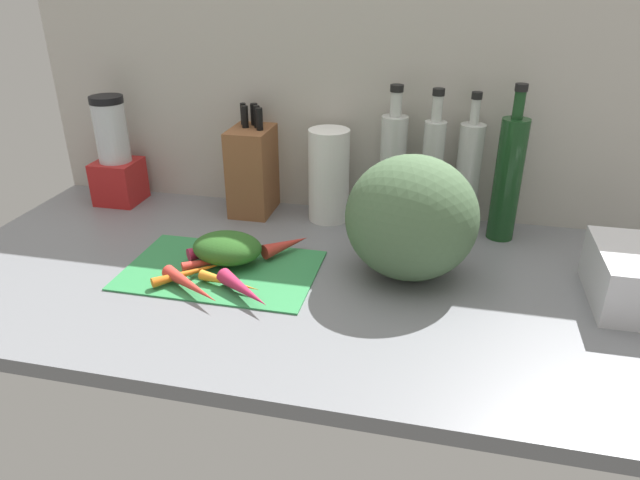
# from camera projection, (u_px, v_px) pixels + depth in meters

# --- Properties ---
(ground_plane) EXTENTS (1.70, 0.80, 0.03)m
(ground_plane) POSITION_uv_depth(u_px,v_px,m) (325.00, 281.00, 1.22)
(ground_plane) COLOR slate
(wall_back) EXTENTS (1.70, 0.03, 0.60)m
(wall_back) POSITION_uv_depth(u_px,v_px,m) (358.00, 96.00, 1.42)
(wall_back) COLOR #BCB7AD
(wall_back) RESTS_ON ground_plane
(cutting_board) EXTENTS (0.41, 0.26, 0.01)m
(cutting_board) POSITION_uv_depth(u_px,v_px,m) (221.00, 269.00, 1.23)
(cutting_board) COLOR #338C4C
(cutting_board) RESTS_ON ground_plane
(carrot_0) EXTENTS (0.14, 0.05, 0.02)m
(carrot_0) POSITION_uv_depth(u_px,v_px,m) (230.00, 282.00, 1.15)
(carrot_0) COLOR orange
(carrot_0) RESTS_ON cutting_board
(carrot_1) EXTENTS (0.11, 0.11, 0.03)m
(carrot_1) POSITION_uv_depth(u_px,v_px,m) (214.00, 249.00, 1.27)
(carrot_1) COLOR #B2264C
(carrot_1) RESTS_ON cutting_board
(carrot_2) EXTENTS (0.14, 0.11, 0.02)m
(carrot_2) POSITION_uv_depth(u_px,v_px,m) (218.00, 260.00, 1.24)
(carrot_2) COLOR red
(carrot_2) RESTS_ON cutting_board
(carrot_3) EXTENTS (0.14, 0.12, 0.03)m
(carrot_3) POSITION_uv_depth(u_px,v_px,m) (244.00, 290.00, 1.11)
(carrot_3) COLOR #B2264C
(carrot_3) RESTS_ON cutting_board
(carrot_4) EXTENTS (0.10, 0.11, 0.03)m
(carrot_4) POSITION_uv_depth(u_px,v_px,m) (286.00, 245.00, 1.29)
(carrot_4) COLOR red
(carrot_4) RESTS_ON cutting_board
(carrot_5) EXTENTS (0.14, 0.14, 0.02)m
(carrot_5) POSITION_uv_depth(u_px,v_px,m) (193.00, 272.00, 1.19)
(carrot_5) COLOR orange
(carrot_5) RESTS_ON cutting_board
(carrot_6) EXTENTS (0.16, 0.11, 0.03)m
(carrot_6) POSITION_uv_depth(u_px,v_px,m) (191.00, 286.00, 1.13)
(carrot_6) COLOR red
(carrot_6) RESTS_ON cutting_board
(carrot_greens_pile) EXTENTS (0.15, 0.12, 0.06)m
(carrot_greens_pile) POSITION_uv_depth(u_px,v_px,m) (228.00, 247.00, 1.24)
(carrot_greens_pile) COLOR #2D6023
(carrot_greens_pile) RESTS_ON cutting_board
(winter_squash) EXTENTS (0.27, 0.25, 0.26)m
(winter_squash) POSITION_uv_depth(u_px,v_px,m) (411.00, 218.00, 1.16)
(winter_squash) COLOR #4C6B47
(winter_squash) RESTS_ON ground_plane
(knife_block) EXTENTS (0.10, 0.16, 0.28)m
(knife_block) POSITION_uv_depth(u_px,v_px,m) (254.00, 169.00, 1.49)
(knife_block) COLOR brown
(knife_block) RESTS_ON ground_plane
(blender_appliance) EXTENTS (0.11, 0.11, 0.29)m
(blender_appliance) POSITION_uv_depth(u_px,v_px,m) (115.00, 158.00, 1.54)
(blender_appliance) COLOR red
(blender_appliance) RESTS_ON ground_plane
(paper_towel_roll) EXTENTS (0.10, 0.10, 0.24)m
(paper_towel_roll) POSITION_uv_depth(u_px,v_px,m) (329.00, 176.00, 1.43)
(paper_towel_roll) COLOR white
(paper_towel_roll) RESTS_ON ground_plane
(bottle_0) EXTENTS (0.06, 0.06, 0.34)m
(bottle_0) POSITION_uv_depth(u_px,v_px,m) (392.00, 167.00, 1.42)
(bottle_0) COLOR silver
(bottle_0) RESTS_ON ground_plane
(bottle_1) EXTENTS (0.05, 0.05, 0.34)m
(bottle_1) POSITION_uv_depth(u_px,v_px,m) (432.00, 171.00, 1.39)
(bottle_1) COLOR silver
(bottle_1) RESTS_ON ground_plane
(bottle_2) EXTENTS (0.06, 0.06, 0.34)m
(bottle_2) POSITION_uv_depth(u_px,v_px,m) (468.00, 175.00, 1.38)
(bottle_2) COLOR silver
(bottle_2) RESTS_ON ground_plane
(bottle_3) EXTENTS (0.06, 0.06, 0.37)m
(bottle_3) POSITION_uv_depth(u_px,v_px,m) (508.00, 178.00, 1.32)
(bottle_3) COLOR #19421E
(bottle_3) RESTS_ON ground_plane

